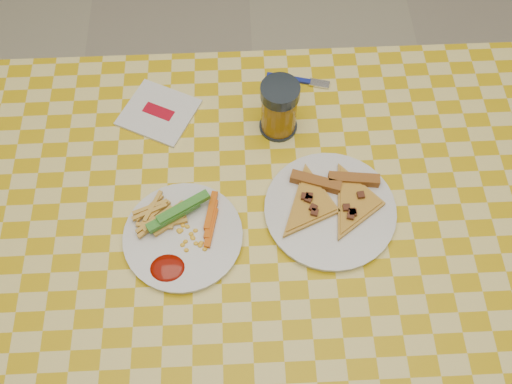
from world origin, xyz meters
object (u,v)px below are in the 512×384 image
plate_left (183,237)px  table (274,244)px  plate_right (330,211)px  drink_glass (279,109)px

plate_left → table: bearing=4.6°
plate_left → plate_right: bearing=8.7°
plate_right → drink_glass: drink_glass is taller
plate_right → table: bearing=-164.9°
table → drink_glass: size_ratio=10.12×
table → drink_glass: 0.27m
table → plate_left: plate_left is taller
plate_left → drink_glass: (0.19, 0.24, 0.06)m
plate_right → drink_glass: size_ratio=1.93×
plate_left → drink_glass: bearing=51.9°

